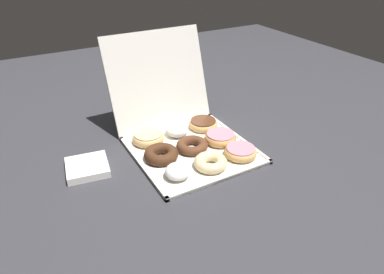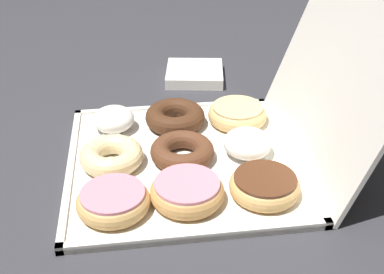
% 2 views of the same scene
% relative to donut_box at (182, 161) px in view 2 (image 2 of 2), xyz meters
% --- Properties ---
extents(ground_plane, '(3.00, 3.00, 0.00)m').
position_rel_donut_box_xyz_m(ground_plane, '(0.00, 0.00, -0.01)').
color(ground_plane, '#333338').
extents(donut_box, '(0.41, 0.41, 0.01)m').
position_rel_donut_box_xyz_m(donut_box, '(0.00, 0.00, 0.00)').
color(donut_box, silver).
rests_on(donut_box, ground).
extents(box_lid_open, '(0.41, 0.13, 0.37)m').
position_rel_donut_box_xyz_m(box_lid_open, '(0.00, 0.27, 0.18)').
color(box_lid_open, silver).
rests_on(box_lid_open, ground).
extents(powdered_filled_donut_0, '(0.08, 0.08, 0.05)m').
position_rel_donut_box_xyz_m(powdered_filled_donut_0, '(-0.12, -0.12, 0.03)').
color(powdered_filled_donut_0, white).
rests_on(powdered_filled_donut_0, donut_box).
extents(cruller_donut_1, '(0.11, 0.11, 0.04)m').
position_rel_donut_box_xyz_m(cruller_donut_1, '(-0.00, -0.12, 0.02)').
color(cruller_donut_1, beige).
rests_on(cruller_donut_1, donut_box).
extents(pink_frosted_donut_2, '(0.11, 0.11, 0.04)m').
position_rel_donut_box_xyz_m(pink_frosted_donut_2, '(0.13, -0.12, 0.02)').
color(pink_frosted_donut_2, tan).
rests_on(pink_frosted_donut_2, donut_box).
extents(chocolate_cake_ring_donut_3, '(0.12, 0.12, 0.04)m').
position_rel_donut_box_xyz_m(chocolate_cake_ring_donut_3, '(-0.12, 0.00, 0.02)').
color(chocolate_cake_ring_donut_3, '#472816').
rests_on(chocolate_cake_ring_donut_3, donut_box).
extents(chocolate_cake_ring_donut_4, '(0.11, 0.11, 0.03)m').
position_rel_donut_box_xyz_m(chocolate_cake_ring_donut_4, '(-0.00, 0.00, 0.02)').
color(chocolate_cake_ring_donut_4, '#59331E').
rests_on(chocolate_cake_ring_donut_4, donut_box).
extents(pink_frosted_donut_5, '(0.12, 0.12, 0.04)m').
position_rel_donut_box_xyz_m(pink_frosted_donut_5, '(0.12, -0.01, 0.02)').
color(pink_frosted_donut_5, tan).
rests_on(pink_frosted_donut_5, donut_box).
extents(glazed_ring_donut_6, '(0.12, 0.12, 0.04)m').
position_rel_donut_box_xyz_m(glazed_ring_donut_6, '(-0.12, 0.13, 0.02)').
color(glazed_ring_donut_6, '#E5B770').
rests_on(glazed_ring_donut_6, donut_box).
extents(powdered_filled_donut_7, '(0.09, 0.09, 0.05)m').
position_rel_donut_box_xyz_m(powdered_filled_donut_7, '(0.00, 0.12, 0.03)').
color(powdered_filled_donut_7, white).
rests_on(powdered_filled_donut_7, donut_box).
extents(chocolate_frosted_donut_8, '(0.11, 0.11, 0.03)m').
position_rel_donut_box_xyz_m(chocolate_frosted_donut_8, '(0.12, 0.12, 0.02)').
color(chocolate_frosted_donut_8, tan).
rests_on(chocolate_frosted_donut_8, donut_box).
extents(napkin_stack, '(0.15, 0.15, 0.03)m').
position_rel_donut_box_xyz_m(napkin_stack, '(-0.36, 0.07, 0.01)').
color(napkin_stack, white).
rests_on(napkin_stack, ground).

